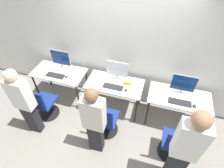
% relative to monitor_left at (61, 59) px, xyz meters
% --- Properties ---
extents(ground_plane, '(20.00, 20.00, 0.00)m').
position_rel_monitor_left_xyz_m(ground_plane, '(1.31, -0.49, -0.98)').
color(ground_plane, gray).
extents(wall_back, '(12.00, 0.05, 2.80)m').
position_rel_monitor_left_xyz_m(wall_back, '(1.31, 0.24, 0.42)').
color(wall_back, silver).
rests_on(wall_back, ground_plane).
extents(desk_left, '(1.18, 0.61, 0.76)m').
position_rel_monitor_left_xyz_m(desk_left, '(0.00, -0.19, -0.32)').
color(desk_left, silver).
rests_on(desk_left, ground_plane).
extents(monitor_left, '(0.46, 0.19, 0.44)m').
position_rel_monitor_left_xyz_m(monitor_left, '(0.00, 0.00, 0.00)').
color(monitor_left, '#B2B2B7').
rests_on(monitor_left, desk_left).
extents(keyboard_left, '(0.41, 0.15, 0.02)m').
position_rel_monitor_left_xyz_m(keyboard_left, '(0.00, -0.33, -0.22)').
color(keyboard_left, '#262628').
rests_on(keyboard_left, desk_left).
extents(mouse_left, '(0.06, 0.09, 0.03)m').
position_rel_monitor_left_xyz_m(mouse_left, '(0.26, -0.31, -0.21)').
color(mouse_left, '#333333').
rests_on(mouse_left, desk_left).
extents(office_chair_left, '(0.48, 0.48, 0.88)m').
position_rel_monitor_left_xyz_m(office_chair_left, '(-0.07, -0.86, -0.62)').
color(office_chair_left, black).
rests_on(office_chair_left, ground_plane).
extents(person_left, '(0.36, 0.21, 1.58)m').
position_rel_monitor_left_xyz_m(person_left, '(-0.08, -1.23, -0.12)').
color(person_left, '#232328').
rests_on(person_left, ground_plane).
extents(desk_center, '(1.18, 0.61, 0.76)m').
position_rel_monitor_left_xyz_m(desk_center, '(1.31, -0.19, -0.32)').
color(desk_center, silver).
rests_on(desk_center, ground_plane).
extents(monitor_center, '(0.46, 0.19, 0.44)m').
position_rel_monitor_left_xyz_m(monitor_center, '(1.31, -0.02, 0.00)').
color(monitor_center, '#B2B2B7').
rests_on(monitor_center, desk_center).
extents(keyboard_center, '(0.41, 0.15, 0.02)m').
position_rel_monitor_left_xyz_m(keyboard_center, '(1.31, -0.30, -0.22)').
color(keyboard_center, '#262628').
rests_on(keyboard_center, desk_center).
extents(mouse_center, '(0.06, 0.09, 0.03)m').
position_rel_monitor_left_xyz_m(mouse_center, '(1.58, -0.32, -0.21)').
color(mouse_center, '#333333').
rests_on(mouse_center, desk_center).
extents(office_chair_center, '(0.48, 0.48, 0.88)m').
position_rel_monitor_left_xyz_m(office_chair_center, '(1.33, -0.88, -0.62)').
color(office_chair_center, black).
rests_on(office_chair_center, ground_plane).
extents(person_center, '(0.36, 0.21, 1.57)m').
position_rel_monitor_left_xyz_m(person_center, '(1.27, -1.25, -0.13)').
color(person_center, '#232328').
rests_on(person_center, ground_plane).
extents(desk_right, '(1.18, 0.61, 0.76)m').
position_rel_monitor_left_xyz_m(desk_right, '(2.62, -0.19, -0.32)').
color(desk_right, silver).
rests_on(desk_right, ground_plane).
extents(monitor_right, '(0.46, 0.19, 0.44)m').
position_rel_monitor_left_xyz_m(monitor_right, '(2.62, -0.07, 0.00)').
color(monitor_right, '#B2B2B7').
rests_on(monitor_right, desk_right).
extents(keyboard_right, '(0.41, 0.15, 0.02)m').
position_rel_monitor_left_xyz_m(keyboard_right, '(2.62, -0.34, -0.22)').
color(keyboard_right, '#262628').
rests_on(keyboard_right, desk_right).
extents(mouse_right, '(0.06, 0.09, 0.03)m').
position_rel_monitor_left_xyz_m(mouse_right, '(2.87, -0.36, -0.21)').
color(mouse_right, '#333333').
rests_on(mouse_right, desk_right).
extents(office_chair_right, '(0.48, 0.48, 0.88)m').
position_rel_monitor_left_xyz_m(office_chair_right, '(2.64, -1.00, -0.62)').
color(office_chair_right, black).
rests_on(office_chair_right, ground_plane).
extents(person_right, '(0.36, 0.23, 1.73)m').
position_rel_monitor_left_xyz_m(person_right, '(2.65, -1.36, -0.03)').
color(person_right, '#232328').
rests_on(person_right, ground_plane).
extents(placard_center, '(0.16, 0.03, 0.08)m').
position_rel_monitor_left_xyz_m(placard_center, '(1.57, -0.16, -0.19)').
color(placard_center, yellow).
rests_on(placard_center, desk_center).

